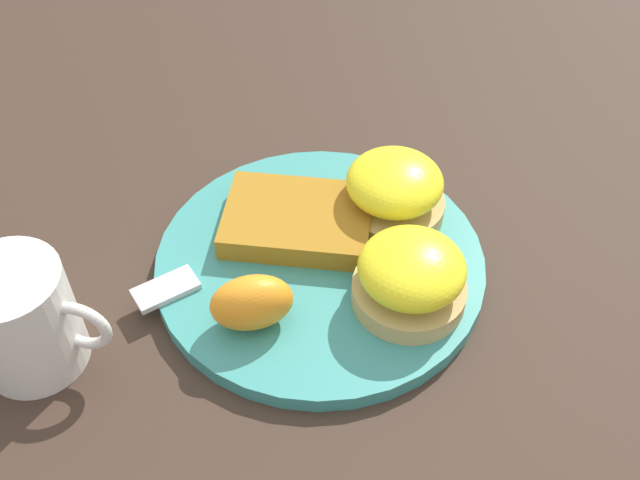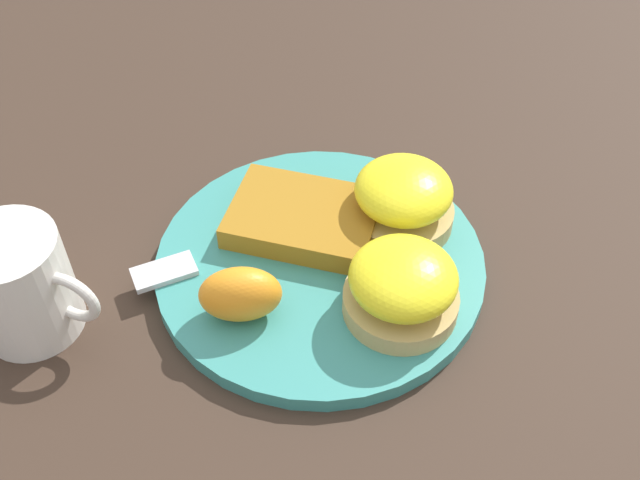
{
  "view_description": "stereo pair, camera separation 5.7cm",
  "coord_description": "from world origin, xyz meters",
  "px_view_note": "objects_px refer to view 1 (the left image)",
  "views": [
    {
      "loc": [
        0.08,
        -0.38,
        0.45
      ],
      "look_at": [
        0.0,
        0.0,
        0.03
      ],
      "focal_mm": 42.0,
      "sensor_mm": 36.0,
      "label": 1
    },
    {
      "loc": [
        0.14,
        -0.37,
        0.45
      ],
      "look_at": [
        0.0,
        0.0,
        0.03
      ],
      "focal_mm": 42.0,
      "sensor_mm": 36.0,
      "label": 2
    }
  ],
  "objects_px": {
    "orange_wedge": "(252,303)",
    "hashbrown_patty": "(298,220)",
    "sandwich_benedict_left": "(411,276)",
    "cup": "(24,319)",
    "fork": "(255,249)",
    "sandwich_benedict_right": "(394,191)"
  },
  "relations": [
    {
      "from": "orange_wedge",
      "to": "hashbrown_patty",
      "type": "bearing_deg",
      "value": 84.26
    },
    {
      "from": "sandwich_benedict_left",
      "to": "cup",
      "type": "distance_m",
      "value": 0.27
    },
    {
      "from": "cup",
      "to": "sandwich_benedict_left",
      "type": "bearing_deg",
      "value": 20.77
    },
    {
      "from": "sandwich_benedict_left",
      "to": "orange_wedge",
      "type": "relative_size",
      "value": 1.42
    },
    {
      "from": "orange_wedge",
      "to": "cup",
      "type": "bearing_deg",
      "value": -160.37
    },
    {
      "from": "fork",
      "to": "sandwich_benedict_left",
      "type": "bearing_deg",
      "value": -10.86
    },
    {
      "from": "sandwich_benedict_left",
      "to": "fork",
      "type": "bearing_deg",
      "value": 169.14
    },
    {
      "from": "sandwich_benedict_left",
      "to": "sandwich_benedict_right",
      "type": "distance_m",
      "value": 0.09
    },
    {
      "from": "sandwich_benedict_right",
      "to": "orange_wedge",
      "type": "xyz_separation_m",
      "value": [
        -0.08,
        -0.13,
        -0.0
      ]
    },
    {
      "from": "sandwich_benedict_right",
      "to": "cup",
      "type": "distance_m",
      "value": 0.29
    },
    {
      "from": "sandwich_benedict_right",
      "to": "cup",
      "type": "xyz_separation_m",
      "value": [
        -0.23,
        -0.18,
        0.0
      ]
    },
    {
      "from": "hashbrown_patty",
      "to": "orange_wedge",
      "type": "relative_size",
      "value": 1.95
    },
    {
      "from": "cup",
      "to": "hashbrown_patty",
      "type": "bearing_deg",
      "value": 44.03
    },
    {
      "from": "sandwich_benedict_left",
      "to": "cup",
      "type": "height_order",
      "value": "cup"
    },
    {
      "from": "hashbrown_patty",
      "to": "sandwich_benedict_right",
      "type": "bearing_deg",
      "value": 24.26
    },
    {
      "from": "hashbrown_patty",
      "to": "orange_wedge",
      "type": "bearing_deg",
      "value": -95.74
    },
    {
      "from": "sandwich_benedict_right",
      "to": "hashbrown_patty",
      "type": "xyz_separation_m",
      "value": [
        -0.07,
        -0.03,
        -0.02
      ]
    },
    {
      "from": "sandwich_benedict_left",
      "to": "orange_wedge",
      "type": "height_order",
      "value": "sandwich_benedict_left"
    },
    {
      "from": "sandwich_benedict_right",
      "to": "hashbrown_patty",
      "type": "bearing_deg",
      "value": -155.74
    },
    {
      "from": "sandwich_benedict_left",
      "to": "fork",
      "type": "distance_m",
      "value": 0.13
    },
    {
      "from": "hashbrown_patty",
      "to": "fork",
      "type": "height_order",
      "value": "hashbrown_patty"
    },
    {
      "from": "hashbrown_patty",
      "to": "cup",
      "type": "bearing_deg",
      "value": -135.97
    }
  ]
}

